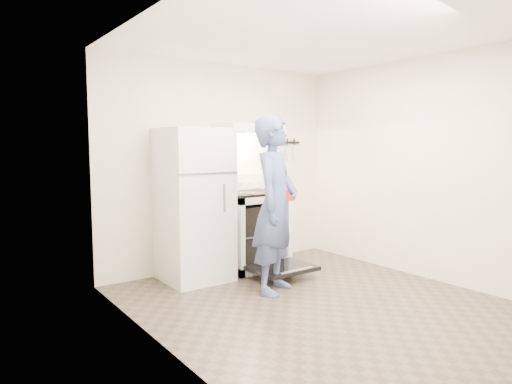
{
  "coord_description": "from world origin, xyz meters",
  "views": [
    {
      "loc": [
        -2.96,
        -3.06,
        1.51
      ],
      "look_at": [
        -0.05,
        1.0,
        1.0
      ],
      "focal_mm": 32.0,
      "sensor_mm": 36.0,
      "label": 1
    }
  ],
  "objects_px": {
    "refrigerator": "(194,205)",
    "person": "(275,205)",
    "tea_kettle": "(228,181)",
    "stove_body": "(252,231)",
    "dutch_oven": "(284,194)"
  },
  "relations": [
    {
      "from": "tea_kettle",
      "to": "stove_body",
      "type": "bearing_deg",
      "value": -34.85
    },
    {
      "from": "refrigerator",
      "to": "person",
      "type": "bearing_deg",
      "value": -61.52
    },
    {
      "from": "stove_body",
      "to": "tea_kettle",
      "type": "xyz_separation_m",
      "value": [
        -0.24,
        0.17,
        0.62
      ]
    },
    {
      "from": "tea_kettle",
      "to": "person",
      "type": "height_order",
      "value": "person"
    },
    {
      "from": "refrigerator",
      "to": "dutch_oven",
      "type": "height_order",
      "value": "refrigerator"
    },
    {
      "from": "tea_kettle",
      "to": "dutch_oven",
      "type": "xyz_separation_m",
      "value": [
        0.28,
        -0.74,
        -0.11
      ]
    },
    {
      "from": "tea_kettle",
      "to": "person",
      "type": "relative_size",
      "value": 0.14
    },
    {
      "from": "person",
      "to": "refrigerator",
      "type": "bearing_deg",
      "value": 85.65
    },
    {
      "from": "refrigerator",
      "to": "tea_kettle",
      "type": "distance_m",
      "value": 0.64
    },
    {
      "from": "tea_kettle",
      "to": "refrigerator",
      "type": "bearing_deg",
      "value": -161.56
    },
    {
      "from": "stove_body",
      "to": "tea_kettle",
      "type": "distance_m",
      "value": 0.68
    },
    {
      "from": "stove_body",
      "to": "tea_kettle",
      "type": "bearing_deg",
      "value": 145.15
    },
    {
      "from": "refrigerator",
      "to": "person",
      "type": "height_order",
      "value": "person"
    },
    {
      "from": "tea_kettle",
      "to": "dutch_oven",
      "type": "relative_size",
      "value": 0.76
    },
    {
      "from": "stove_body",
      "to": "dutch_oven",
      "type": "relative_size",
      "value": 2.79
    }
  ]
}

